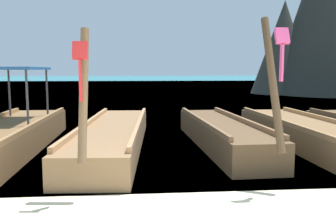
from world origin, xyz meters
TOP-DOWN VIEW (x-y plane):
  - sea_water at (0.00, 61.80)m, footprint 120.00×120.00m
  - longtail_boat_turquoise_ribbon at (-3.44, 4.82)m, footprint 1.45×6.51m
  - longtail_boat_red_ribbon at (-1.16, 5.00)m, footprint 1.64×6.63m
  - longtail_boat_pink_ribbon at (1.36, 4.95)m, footprint 1.29×5.94m
  - longtail_boat_orange_ribbon at (3.42, 5.09)m, footprint 1.42×6.17m

SIDE VIEW (x-z plane):
  - sea_water at x=0.00m, z-range 0.00..0.00m
  - longtail_boat_red_ribbon at x=-1.16m, z-range -0.92..1.47m
  - longtail_boat_orange_ribbon at x=3.42m, z-range -0.96..1.53m
  - longtail_boat_pink_ribbon at x=1.36m, z-range -1.01..1.63m
  - longtail_boat_turquoise_ribbon at x=-3.44m, z-range -1.10..1.82m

